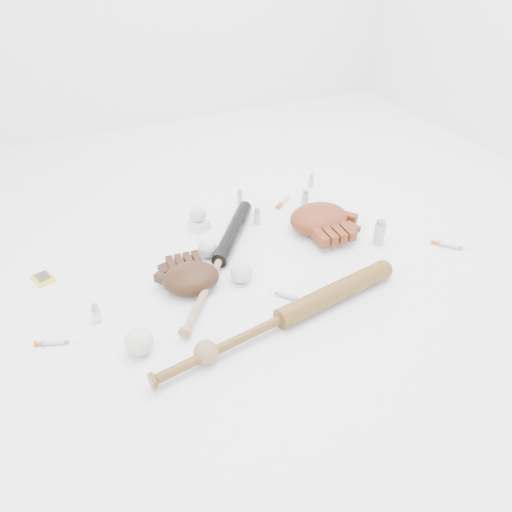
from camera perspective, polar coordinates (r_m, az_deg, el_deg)
name	(u,v)px	position (r m, az deg, el deg)	size (l,w,h in m)	color
bat_dark	(220,260)	(1.75, -4.18, -0.48)	(0.79, 0.06, 0.06)	black
bat_wood	(282,318)	(1.52, 3.00, -7.14)	(0.91, 0.07, 0.07)	brown
glove_dark	(191,278)	(1.67, -7.45, -2.49)	(0.23, 0.23, 0.08)	#341C0E
glove_tan	(319,218)	(1.96, 7.22, 4.30)	(0.28, 0.28, 0.10)	maroon
trading_card	(43,279)	(1.86, -23.16, -2.38)	(0.06, 0.08, 0.00)	gold
pedestal	(199,225)	(1.98, -6.55, 3.57)	(0.07, 0.07, 0.04)	white
baseball_on_pedestal	(198,214)	(1.95, -6.65, 4.83)	(0.06, 0.06, 0.06)	silver
baseball_left	(139,342)	(1.47, -13.23, -9.51)	(0.08, 0.08, 0.08)	silver
baseball_upper	(207,248)	(1.81, -5.59, 0.90)	(0.07, 0.07, 0.07)	silver
baseball_mid	(241,272)	(1.68, -1.68, -1.86)	(0.08, 0.08, 0.08)	silver
baseball_aged	(206,352)	(1.42, -5.74, -10.88)	(0.07, 0.07, 0.07)	olive
syringe_0	(55,342)	(1.59, -22.02, -9.15)	(0.13, 0.02, 0.02)	#ADBCC6
syringe_1	(287,296)	(1.63, 3.60, -4.59)	(0.14, 0.02, 0.02)	#ADBCC6
syringe_2	(284,201)	(2.15, 3.21, 6.33)	(0.15, 0.03, 0.02)	#ADBCC6
syringe_3	(449,245)	(2.00, 21.24, 1.15)	(0.16, 0.03, 0.02)	#ADBCC6
vial_0	(240,197)	(2.13, -1.85, 6.79)	(0.02, 0.02, 0.06)	#ACB6BC
vial_1	(257,216)	(1.99, 0.16, 4.55)	(0.03, 0.03, 0.07)	#ACB6BC
vial_2	(305,199)	(2.11, 5.64, 6.56)	(0.03, 0.03, 0.08)	#ACB6BC
vial_3	(380,232)	(1.92, 13.95, 2.66)	(0.04, 0.04, 0.10)	#ACB6BC
vial_4	(96,313)	(1.61, -17.81, -6.26)	(0.03, 0.03, 0.06)	#ACB6BC
vial_5	(311,181)	(2.27, 6.35, 8.50)	(0.02, 0.02, 0.06)	#ACB6BC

